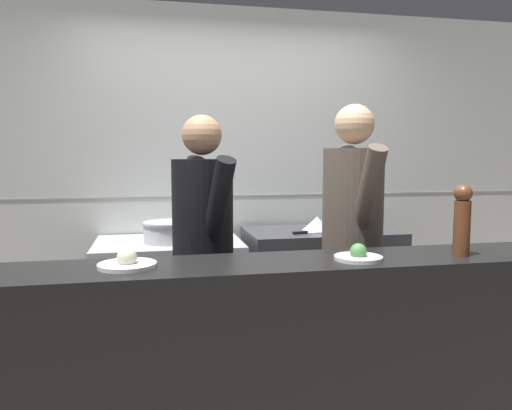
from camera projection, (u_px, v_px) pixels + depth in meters
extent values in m
cube|color=silver|center=(234.00, 177.00, 3.93)|extent=(8.00, 0.06, 2.60)
cube|color=gray|center=(235.00, 196.00, 3.92)|extent=(8.00, 0.00, 0.01)
cube|color=#38383D|center=(170.00, 305.00, 3.53)|extent=(0.99, 0.70, 0.83)
cube|color=#B7BABF|center=(168.00, 244.00, 3.48)|extent=(1.01, 0.71, 0.04)
cube|color=#B7BABF|center=(171.00, 310.00, 3.19)|extent=(0.89, 0.03, 0.10)
cube|color=#38383D|center=(321.00, 290.00, 3.75)|extent=(1.11, 0.65, 0.92)
cube|color=black|center=(334.00, 358.00, 3.50)|extent=(1.09, 0.04, 0.10)
cube|color=black|center=(306.00, 362.00, 2.36)|extent=(2.91, 0.45, 0.99)
cylinder|color=#B7BABF|center=(168.00, 232.00, 3.43)|extent=(0.33, 0.33, 0.14)
cylinder|color=#B7BABF|center=(168.00, 223.00, 3.42)|extent=(0.35, 0.35, 0.01)
cone|color=#B7BABF|center=(317.00, 223.00, 3.69)|extent=(0.22, 0.22, 0.10)
cube|color=#B7BABF|center=(322.00, 232.00, 3.57)|extent=(0.25, 0.08, 0.01)
cube|color=black|center=(300.00, 233.00, 3.50)|extent=(0.11, 0.04, 0.02)
cylinder|color=white|center=(127.00, 265.00, 2.16)|extent=(0.25, 0.25, 0.02)
sphere|color=beige|center=(127.00, 258.00, 2.16)|extent=(0.09, 0.09, 0.09)
cylinder|color=white|center=(358.00, 258.00, 2.31)|extent=(0.22, 0.22, 0.02)
sphere|color=#4C8C47|center=(358.00, 252.00, 2.31)|extent=(0.08, 0.08, 0.08)
cylinder|color=brown|center=(462.00, 228.00, 2.39)|extent=(0.08, 0.08, 0.27)
sphere|color=brown|center=(463.00, 193.00, 2.37)|extent=(0.09, 0.09, 0.09)
cube|color=black|center=(204.00, 341.00, 2.89)|extent=(0.34, 0.27, 0.79)
cylinder|color=black|center=(203.00, 217.00, 2.82)|extent=(0.43, 0.43, 0.66)
sphere|color=tan|center=(202.00, 135.00, 2.77)|extent=(0.22, 0.22, 0.22)
cylinder|color=black|center=(190.00, 201.00, 2.99)|extent=(0.19, 0.35, 0.55)
cylinder|color=black|center=(217.00, 207.00, 2.63)|extent=(0.19, 0.35, 0.55)
cube|color=black|center=(350.00, 329.00, 3.04)|extent=(0.31, 0.20, 0.83)
cylinder|color=brown|center=(353.00, 206.00, 2.96)|extent=(0.37, 0.37, 0.68)
sphere|color=#D8AD84|center=(354.00, 124.00, 2.91)|extent=(0.23, 0.23, 0.23)
cylinder|color=brown|center=(340.00, 190.00, 3.16)|extent=(0.11, 0.35, 0.57)
cylinder|color=brown|center=(368.00, 196.00, 2.75)|extent=(0.11, 0.35, 0.57)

